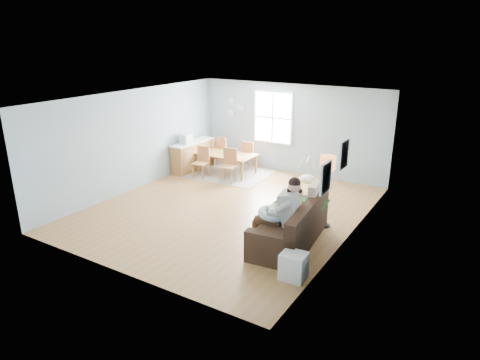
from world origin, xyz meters
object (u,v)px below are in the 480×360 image
Objects in this scene: counter at (193,155)px; floor_lamp at (328,169)px; storage_cube at (293,266)px; monitor at (186,139)px; chair_se at (229,163)px; toddler at (293,203)px; chair_nw at (223,149)px; chair_ne at (249,154)px; sofa at (293,228)px; father at (281,211)px; baby_swing at (307,179)px; chair_sw at (202,160)px; dining_table at (226,164)px.

floor_lamp is at bearing -19.98° from counter.
monitor reaches higher than storage_cube.
chair_se is (-3.47, 1.47, -0.78)m from floor_lamp.
chair_nw is (-4.11, 3.58, -0.22)m from toddler.
floor_lamp reaches higher than counter.
floor_lamp is at bearing -37.72° from chair_ne.
sofa is 0.51m from toddler.
counter is (-4.70, 2.74, -0.32)m from toddler.
father is at bearing -32.45° from monitor.
sofa is 5.68m from chair_nw.
counter is 3.93m from baby_swing.
toddler is 5.30m from monitor.
father is 3.17× the size of storage_cube.
chair_sw is (-4.03, 2.86, -0.29)m from father.
chair_nw is at bearing 138.98° from toddler.
chair_se reaches higher than chair_sw.
chair_se is (-3.80, 3.80, 0.32)m from storage_cube.
chair_sw is (-4.02, 2.30, -0.25)m from toddler.
monitor is at bearing 147.55° from father.
storage_cube is 6.15m from dining_table.
storage_cube is at bearing -82.06° from floor_lamp.
floor_lamp is at bearing 67.70° from toddler.
baby_swing reaches higher than chair_sw.
dining_table is at bearing 57.54° from chair_sw.
monitor reaches higher than baby_swing.
chair_nw is 0.59× the size of counter.
father is 5.75m from counter.
floor_lamp is 4.59m from dining_table.
chair_nw is 3.48m from baby_swing.
chair_se reaches higher than counter.
floor_lamp is 1.37× the size of baby_swing.
chair_sw reaches higher than dining_table.
toddler is at bearing -27.39° from monitor.
chair_ne is (0.85, 1.34, 0.01)m from chair_sw.
storage_cube is 4.29m from baby_swing.
counter is at bearing 166.82° from chair_se.
chair_ne is (-3.18, 3.64, -0.25)m from toddler.
baby_swing is (-0.88, 2.81, 0.10)m from sofa.
toddler is 5.45m from counter.
baby_swing is at bearing 110.03° from storage_cube.
chair_nw is (-4.48, 2.68, -0.78)m from floor_lamp.
dining_table is at bearing 11.88° from counter.
floor_lamp is at bearing -30.85° from chair_nw.
counter is (-1.52, -0.90, -0.07)m from chair_ne.
father is 1.59m from floor_lamp.
chair_ne is (-0.07, 1.27, -0.03)m from chair_se.
chair_se is at bearing -86.75° from chair_ne.
floor_lamp reaches higher than chair_se.
baby_swing is at bearing 124.02° from floor_lamp.
chair_ne is at bearing 3.97° from chair_nw.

